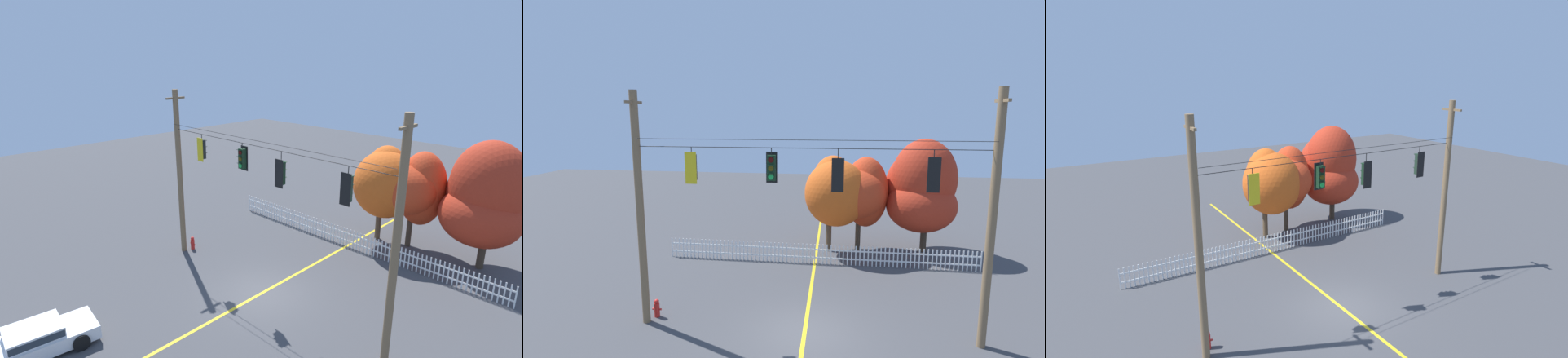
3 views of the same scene
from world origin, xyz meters
TOP-DOWN VIEW (x-y plane):
  - ground at (0.00, 0.00)m, footprint 80.00×80.00m
  - lane_centerline_stripe at (0.00, 0.00)m, footprint 0.16×36.00m
  - signal_support_span at (0.00, -0.00)m, footprint 13.01×1.10m
  - traffic_signal_southbound_primary at (-4.22, -0.01)m, footprint 0.43×0.38m
  - traffic_signal_northbound_primary at (-1.24, 0.01)m, footprint 0.43×0.38m
  - traffic_signal_eastbound_side at (1.12, -0.01)m, footprint 0.43×0.38m
  - traffic_signal_westbound_side at (4.33, -0.01)m, footprint 0.43×0.38m
  - white_picket_fence at (0.22, 7.08)m, footprint 17.17×0.06m
  - autumn_maple_near_fence at (1.05, 9.12)m, footprint 3.72×3.60m
  - autumn_maple_mid at (2.50, 9.57)m, footprint 3.84×3.54m
  - autumn_oak_far_east at (6.14, 10.00)m, footprint 4.06×4.08m
  - parked_car at (-3.09, -8.80)m, footprint 2.23×4.19m
  - fire_hydrant at (-6.13, 0.45)m, footprint 0.38×0.22m

SIDE VIEW (x-z plane):
  - ground at x=0.00m, z-range 0.00..0.00m
  - lane_centerline_stripe at x=0.00m, z-range 0.00..0.01m
  - fire_hydrant at x=-6.13m, z-range -0.01..0.75m
  - white_picket_fence at x=0.22m, z-range 0.00..1.12m
  - parked_car at x=-3.09m, z-range 0.03..1.18m
  - autumn_maple_mid at x=2.50m, z-range 0.72..6.46m
  - autumn_maple_near_fence at x=1.05m, z-range 0.84..6.68m
  - autumn_oak_far_east at x=6.14m, z-range 0.41..7.25m
  - signal_support_span at x=0.00m, z-range 0.07..9.20m
  - traffic_signal_eastbound_side at x=1.12m, z-range 5.40..6.91m
  - traffic_signal_westbound_side at x=4.33m, z-range 5.50..6.95m
  - traffic_signal_southbound_primary at x=-4.22m, z-range 5.63..6.98m
  - traffic_signal_northbound_primary at x=-1.24m, z-range 5.70..6.99m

